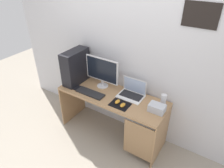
% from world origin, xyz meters
% --- Properties ---
extents(ground_plane, '(8.00, 8.00, 0.00)m').
position_xyz_m(ground_plane, '(0.00, 0.00, 0.00)').
color(ground_plane, '#9E9384').
extents(wall_back, '(4.00, 0.05, 2.60)m').
position_xyz_m(wall_back, '(0.00, 0.32, 1.30)').
color(wall_back, silver).
rests_on(wall_back, ground_plane).
extents(desk, '(1.56, 0.55, 0.73)m').
position_xyz_m(desk, '(0.02, -0.01, 0.59)').
color(desk, '#A37A51').
rests_on(desk, ground_plane).
extents(pc_tower, '(0.19, 0.45, 0.51)m').
position_xyz_m(pc_tower, '(-0.65, 0.02, 0.98)').
color(pc_tower, black).
rests_on(pc_tower, desk).
extents(monitor, '(0.53, 0.17, 0.46)m').
position_xyz_m(monitor, '(-0.24, 0.11, 0.98)').
color(monitor, silver).
rests_on(monitor, desk).
extents(laptop, '(0.35, 0.25, 0.24)m').
position_xyz_m(laptop, '(0.24, 0.14, 0.78)').
color(laptop, white).
rests_on(laptop, desk).
extents(speaker, '(0.07, 0.07, 0.16)m').
position_xyz_m(speaker, '(0.68, 0.16, 0.81)').
color(speaker, silver).
rests_on(speaker, desk).
extents(projector, '(0.20, 0.14, 0.10)m').
position_xyz_m(projector, '(0.66, 0.00, 0.78)').
color(projector, '#B7BCC6').
rests_on(projector, desk).
extents(keyboard, '(0.42, 0.14, 0.02)m').
position_xyz_m(keyboard, '(-0.27, -0.14, 0.74)').
color(keyboard, '#232326').
rests_on(keyboard, desk).
extents(mousepad, '(0.26, 0.20, 0.00)m').
position_xyz_m(mousepad, '(0.21, -0.13, 0.73)').
color(mousepad, black).
rests_on(mousepad, desk).
extents(mouse_left, '(0.06, 0.10, 0.03)m').
position_xyz_m(mouse_left, '(0.16, -0.12, 0.75)').
color(mouse_left, orange).
rests_on(mouse_left, mousepad).
extents(mouse_right, '(0.06, 0.10, 0.03)m').
position_xyz_m(mouse_right, '(0.26, -0.14, 0.75)').
color(mouse_right, orange).
rests_on(mouse_right, mousepad).
extents(cell_phone, '(0.07, 0.13, 0.01)m').
position_xyz_m(cell_phone, '(-0.53, -0.13, 0.73)').
color(cell_phone, black).
rests_on(cell_phone, desk).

